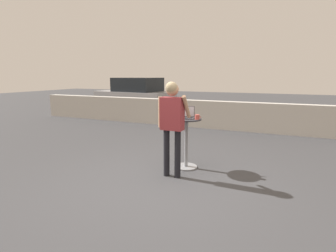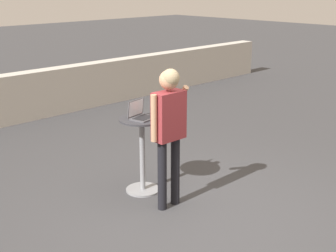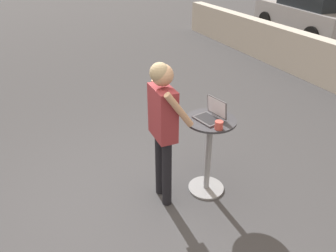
{
  "view_description": "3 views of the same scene",
  "coord_description": "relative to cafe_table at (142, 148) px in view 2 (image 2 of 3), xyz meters",
  "views": [
    {
      "loc": [
        1.74,
        -3.7,
        1.82
      ],
      "look_at": [
        -0.14,
        0.59,
        0.91
      ],
      "focal_mm": 28.0,
      "sensor_mm": 36.0,
      "label": 1
    },
    {
      "loc": [
        -3.69,
        -3.25,
        2.65
      ],
      "look_at": [
        0.11,
        0.62,
        0.98
      ],
      "focal_mm": 50.0,
      "sensor_mm": 36.0,
      "label": 2
    },
    {
      "loc": [
        2.84,
        -0.73,
        2.72
      ],
      "look_at": [
        0.1,
        0.49,
        1.06
      ],
      "focal_mm": 35.0,
      "sensor_mm": 36.0,
      "label": 3
    }
  ],
  "objects": [
    {
      "name": "cafe_table",
      "position": [
        0.0,
        0.0,
        0.0
      ],
      "size": [
        0.58,
        0.58,
        1.0
      ],
      "color": "gray",
      "rests_on": "ground_plane"
    },
    {
      "name": "standing_person",
      "position": [
        -0.07,
        -0.56,
        0.5
      ],
      "size": [
        0.54,
        0.37,
        1.72
      ],
      "color": "black",
      "rests_on": "ground_plane"
    },
    {
      "name": "coffee_mug",
      "position": [
        0.23,
        -0.04,
        0.45
      ],
      "size": [
        0.12,
        0.09,
        0.09
      ],
      "color": "#C14C42",
      "rests_on": "cafe_table"
    },
    {
      "name": "laptop",
      "position": [
        -0.01,
        0.01,
        0.46
      ],
      "size": [
        0.35,
        0.31,
        0.24
      ],
      "color": "#515156",
      "rests_on": "cafe_table"
    },
    {
      "name": "ground_plane",
      "position": [
        -0.05,
        -1.04,
        -0.59
      ],
      "size": [
        50.0,
        50.0,
        0.0
      ],
      "primitive_type": "plane",
      "color": "#3D3D3F"
    }
  ]
}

